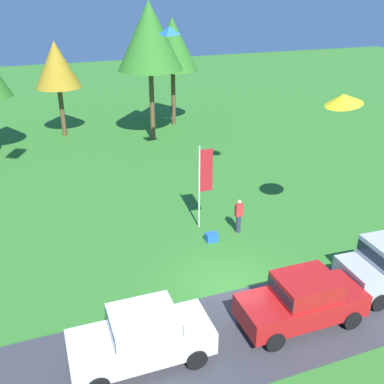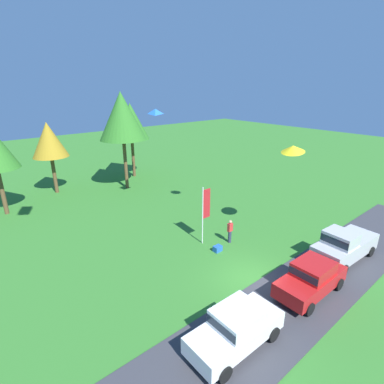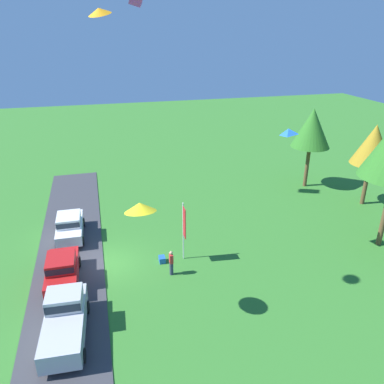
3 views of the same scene
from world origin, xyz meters
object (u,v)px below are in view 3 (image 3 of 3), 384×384
Objects in this scene: cooler_box at (162,259)px; kite_delta_trailing_tail at (99,11)px; car_pickup_by_flagpole at (65,318)px; kite_diamond_topmost at (288,132)px; flag_banner at (184,226)px; kite_delta_mid_center at (140,207)px; tree_center_back at (312,128)px; tree_left_of_center at (373,145)px; car_sedan_near_entrance at (70,225)px; car_sedan_far_end at (62,269)px; person_on_lawn at (171,263)px.

cooler_box is 0.57× the size of kite_delta_trailing_tail.
car_pickup_by_flagpole is 5.59× the size of kite_diamond_topmost.
kite_delta_trailing_tail is at bearing -52.35° from flag_banner.
tree_center_back is at bearing 128.84° from kite_delta_mid_center.
flag_banner is 2.87m from cooler_box.
tree_left_of_center is 7.30× the size of kite_delta_trailing_tail.
car_sedan_near_entrance is 5.62m from car_sedan_far_end.
flag_banner is 4.25× the size of kite_delta_trailing_tail.
flag_banner reaches higher than car_pickup_by_flagpole.
car_pickup_by_flagpole is 14.36m from kite_delta_trailing_tail.
tree_center_back is (-14.84, 22.13, 4.73)m from car_pickup_by_flagpole.
car_sedan_near_entrance is 0.62× the size of tree_left_of_center.
kite_delta_trailing_tail reaches higher than car_sedan_far_end.
car_sedan_far_end is 26.21m from tree_left_of_center.
kite_delta_mid_center is (-0.32, 4.10, 5.50)m from car_pickup_by_flagpole.
kite_delta_mid_center is at bearing -66.74° from kite_diamond_topmost.
car_pickup_by_flagpole is 0.71× the size of tree_left_of_center.
car_pickup_by_flagpole is 9.11× the size of cooler_box.
kite_diamond_topmost is at bearing 84.67° from cooler_box.
flag_banner reaches higher than cooler_box.
person_on_lawn is at bearing -41.14° from flag_banner.
tree_left_of_center is 22.91m from kite_delta_mid_center.
kite_diamond_topmost reaches higher than tree_center_back.
tree_center_back is 7.83× the size of kite_delta_trailing_tail.
car_pickup_by_flagpole is at bearing -68.60° from tree_left_of_center.
car_sedan_near_entrance is at bearing -111.99° from kite_diamond_topmost.
tree_left_of_center is at bearing 111.40° from car_pickup_by_flagpole.
car_pickup_by_flagpole is at bearing 4.72° from car_sedan_far_end.
kite_delta_mid_center is at bearing -34.47° from flag_banner.
tree_left_of_center is at bearing 103.32° from cooler_box.
flag_banner is at bearing -56.52° from tree_center_back.
car_pickup_by_flagpole is 16.39m from kite_diamond_topmost.
kite_delta_trailing_tail is (3.31, -4.29, 12.38)m from flag_banner.
person_on_lawn is 0.41× the size of flag_banner.
tree_center_back is (-4.68, 22.26, 4.79)m from car_sedan_near_entrance.
kite_delta_mid_center is at bearing -51.16° from tree_center_back.
kite_diamond_topmost is 12.86m from kite_delta_trailing_tail.
kite_delta_mid_center is at bearing 46.62° from car_sedan_far_end.
tree_left_of_center is 18.40m from flag_banner.
kite_delta_mid_center is at bearing -19.72° from cooler_box.
person_on_lawn is at bearing 44.57° from car_sedan_near_entrance.
kite_delta_trailing_tail reaches higher than tree_left_of_center.
tree_center_back reaches higher than car_pickup_by_flagpole.
tree_center_back is at bearing 141.30° from kite_diamond_topmost.
car_sedan_near_entrance is 7.80m from cooler_box.
car_pickup_by_flagpole is at bearing -55.45° from flag_banner.
car_sedan_far_end reaches higher than cooler_box.
cooler_box is (-0.71, 6.25, -0.84)m from car_sedan_far_end.
kite_diamond_topmost reaches higher than car_sedan_far_end.
kite_diamond_topmost is (0.75, 7.99, 8.39)m from cooler_box.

